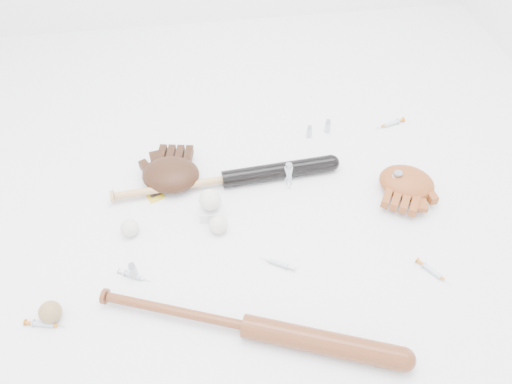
{
  "coord_description": "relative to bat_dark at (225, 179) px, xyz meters",
  "views": [
    {
      "loc": [
        -0.15,
        -1.18,
        1.43
      ],
      "look_at": [
        0.03,
        0.08,
        0.06
      ],
      "focal_mm": 35.0,
      "sensor_mm": 36.0,
      "label": 1
    }
  ],
  "objects": [
    {
      "name": "vial_4",
      "position": [
        -0.35,
        -0.38,
        0.0
      ],
      "size": [
        0.03,
        0.03,
        0.07
      ],
      "primitive_type": "cylinder",
      "color": "#B4BDC6",
      "rests_on": "ground"
    },
    {
      "name": "trading_card",
      "position": [
        -0.28,
        -0.01,
        -0.03
      ],
      "size": [
        0.09,
        0.1,
        0.0
      ],
      "primitive_type": "cube",
      "rotation": [
        0.0,
        0.0,
        0.42
      ],
      "color": "gold",
      "rests_on": "ground"
    },
    {
      "name": "syringe_3",
      "position": [
        0.65,
        -0.51,
        -0.03
      ],
      "size": [
        0.11,
        0.14,
        0.02
      ],
      "primitive_type": null,
      "rotation": [
        0.0,
        0.0,
        -0.97
      ],
      "color": "#ADBCC6",
      "rests_on": "ground"
    },
    {
      "name": "syringe_5",
      "position": [
        -0.63,
        -0.52,
        -0.03
      ],
      "size": [
        0.15,
        0.06,
        0.02
      ],
      "primitive_type": null,
      "rotation": [
        0.0,
        0.0,
        -0.25
      ],
      "color": "#ADBCC6",
      "rests_on": "ground"
    },
    {
      "name": "vial_3",
      "position": [
        0.65,
        -0.13,
        0.02
      ],
      "size": [
        0.04,
        0.04,
        0.1
      ],
      "primitive_type": "cylinder",
      "color": "#B4BDC6",
      "rests_on": "ground"
    },
    {
      "name": "vial_1",
      "position": [
        0.39,
        0.24,
        -0.0
      ],
      "size": [
        0.02,
        0.02,
        0.06
      ],
      "primitive_type": "cylinder",
      "color": "#B4BDC6",
      "rests_on": "ground"
    },
    {
      "name": "glove_dark",
      "position": [
        -0.21,
        0.04,
        0.01
      ],
      "size": [
        0.32,
        0.32,
        0.1
      ],
      "primitive_type": null,
      "rotation": [
        0.0,
        0.0,
        -0.19
      ],
      "color": "#321A0E",
      "rests_on": "ground"
    },
    {
      "name": "baseball_left",
      "position": [
        -0.36,
        -0.19,
        -0.0
      ],
      "size": [
        0.07,
        0.07,
        0.07
      ],
      "primitive_type": "sphere",
      "color": "silver",
      "rests_on": "ground"
    },
    {
      "name": "syringe_2",
      "position": [
        0.26,
        -0.0,
        -0.03
      ],
      "size": [
        0.05,
        0.14,
        0.02
      ],
      "primitive_type": null,
      "rotation": [
        0.0,
        0.0,
        1.34
      ],
      "color": "#ADBCC6",
      "rests_on": "ground"
    },
    {
      "name": "baseball_upper",
      "position": [
        0.03,
        0.0,
        -0.0
      ],
      "size": [
        0.07,
        0.07,
        0.07
      ],
      "primitive_type": "sphere",
      "color": "silver",
      "rests_on": "ground"
    },
    {
      "name": "baseball_on_pedestal",
      "position": [
        -0.07,
        -0.15,
        0.05
      ],
      "size": [
        0.08,
        0.08,
        0.08
      ],
      "primitive_type": "sphere",
      "color": "silver",
      "rests_on": "pedestal"
    },
    {
      "name": "pedestal",
      "position": [
        -0.07,
        -0.15,
        -0.01
      ],
      "size": [
        0.09,
        0.09,
        0.05
      ],
      "primitive_type": "cube",
      "rotation": [
        0.0,
        0.0,
        -0.1
      ],
      "color": "white",
      "rests_on": "ground"
    },
    {
      "name": "bat_dark",
      "position": [
        0.0,
        0.0,
        0.0
      ],
      "size": [
        0.93,
        0.13,
        0.07
      ],
      "primitive_type": null,
      "rotation": [
        0.0,
        0.0,
        0.06
      ],
      "color": "black",
      "rests_on": "ground"
    },
    {
      "name": "glove_tan",
      "position": [
        0.69,
        -0.13,
        0.01
      ],
      "size": [
        0.35,
        0.35,
        0.09
      ],
      "primitive_type": null,
      "rotation": [
        0.0,
        0.0,
        2.58
      ],
      "color": "brown",
      "rests_on": "ground"
    },
    {
      "name": "syringe_0",
      "position": [
        -0.35,
        -0.38,
        -0.03
      ],
      "size": [
        0.13,
        0.09,
        0.02
      ],
      "primitive_type": null,
      "rotation": [
        0.0,
        0.0,
        -0.5
      ],
      "color": "#ADBCC6",
      "rests_on": "ground"
    },
    {
      "name": "bat_wood",
      "position": [
        -0.0,
        -0.64,
        0.0
      ],
      "size": [
        0.96,
        0.43,
        0.07
      ],
      "primitive_type": null,
      "rotation": [
        0.0,
        0.0,
        -0.37
      ],
      "color": "brown",
      "rests_on": "ground"
    },
    {
      "name": "baseball_mid",
      "position": [
        -0.05,
        -0.22,
        0.0
      ],
      "size": [
        0.07,
        0.07,
        0.07
      ],
      "primitive_type": "sphere",
      "color": "silver",
      "rests_on": "ground"
    },
    {
      "name": "syringe_4",
      "position": [
        0.77,
        0.26,
        -0.02
      ],
      "size": [
        0.16,
        0.07,
        0.02
      ],
      "primitive_type": null,
      "rotation": [
        0.0,
        0.0,
        3.42
      ],
      "color": "#ADBCC6",
      "rests_on": "ground"
    },
    {
      "name": "syringe_1",
      "position": [
        0.14,
        -0.41,
        -0.03
      ],
      "size": [
        0.14,
        0.1,
        0.02
      ],
      "primitive_type": null,
      "rotation": [
        0.0,
        0.0,
        2.6
      ],
      "color": "#ADBCC6",
      "rests_on": "ground"
    },
    {
      "name": "baseball_aged",
      "position": [
        -0.6,
        -0.5,
        0.0
      ],
      "size": [
        0.07,
        0.07,
        0.07
      ],
      "primitive_type": "sphere",
      "color": "olive",
      "rests_on": "ground"
    },
    {
      "name": "vial_2",
      "position": [
        0.25,
        -0.0,
        0.01
      ],
      "size": [
        0.03,
        0.03,
        0.08
      ],
      "primitive_type": "cylinder",
      "color": "#B4BDC6",
      "rests_on": "ground"
    },
    {
      "name": "vial_0",
      "position": [
        0.48,
        0.26,
        -0.0
      ],
      "size": [
        0.03,
        0.03,
        0.07
      ],
      "primitive_type": "cylinder",
      "color": "#B4BDC6",
      "rests_on": "ground"
    }
  ]
}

